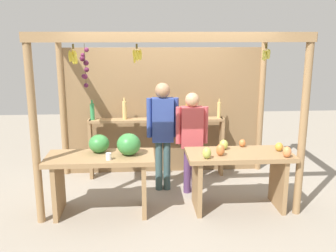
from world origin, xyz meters
The scene contains 7 objects.
ground_plane centered at (0.00, 0.00, 0.00)m, with size 12.00×12.00×0.00m, color gray.
market_stall centered at (-0.01, 0.43, 1.37)m, with size 3.51×1.86×2.39m.
fruit_counter_left centered at (-0.86, -0.64, 0.69)m, with size 1.42×0.66×1.10m.
fruit_counter_right centered at (0.93, -0.66, 0.61)m, with size 1.42×0.64×0.96m.
bottle_shelf_unit centered at (-0.14, 0.66, 0.79)m, with size 2.25×0.22×1.36m.
vendor_man centered at (-0.06, 0.07, 1.01)m, with size 0.48×0.23×1.67m.
vendor_woman centered at (0.36, -0.07, 0.92)m, with size 0.48×0.21×1.54m.
Camera 1 is at (-0.38, -5.49, 2.36)m, focal length 40.79 mm.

